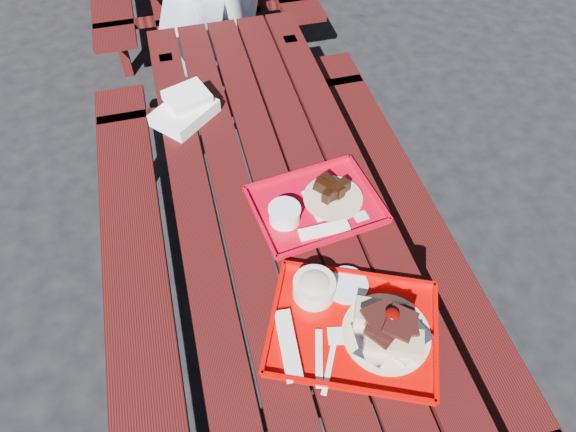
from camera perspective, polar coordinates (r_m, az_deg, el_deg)
The scene contains 5 objects.
ground at distance 2.48m, azimuth -0.88°, elevation -9.16°, with size 60.00×60.00×0.00m, color black.
picnic_table_near at distance 2.01m, azimuth -1.08°, elevation -1.35°, with size 1.41×2.40×0.75m.
near_tray at distance 1.56m, azimuth 7.37°, elevation -11.12°, with size 0.60×0.55×0.16m.
far_tray at distance 1.81m, azimuth 2.97°, elevation 1.19°, with size 0.47×0.39×0.07m.
white_cloth at distance 2.18m, azimuth -11.32°, elevation 11.63°, with size 0.30×0.29×0.10m.
Camera 1 is at (-0.27, -1.18, 2.16)m, focal length 32.00 mm.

